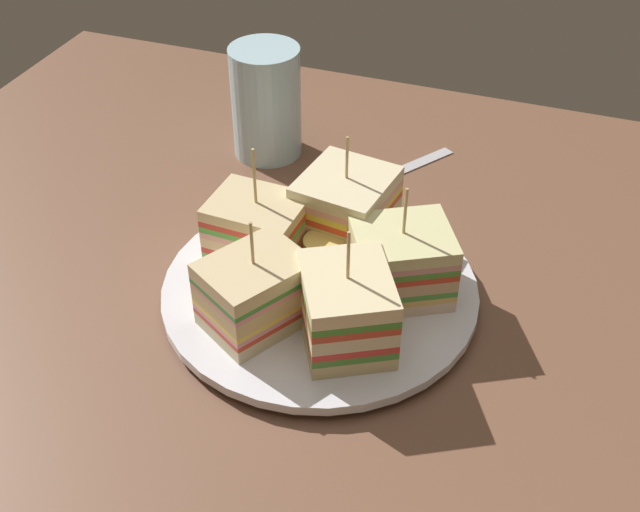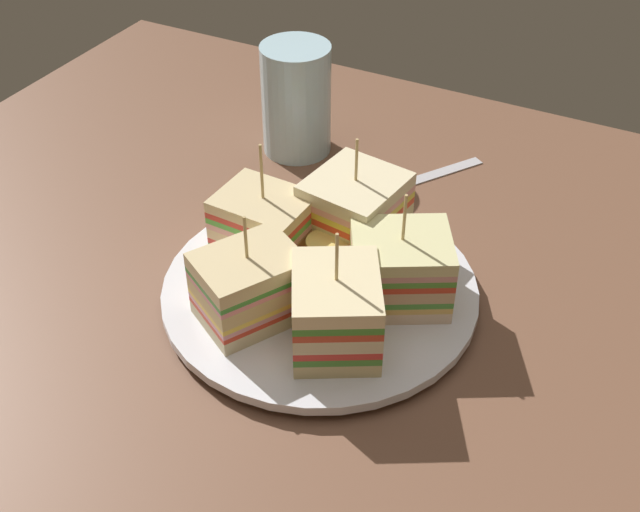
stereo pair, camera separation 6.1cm
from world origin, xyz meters
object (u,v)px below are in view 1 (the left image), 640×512
Objects in this scene: sandwich_wedge_3 at (347,211)px; chip_pile at (315,258)px; sandwich_wedge_2 at (400,262)px; drinking_glass at (267,109)px; spoon at (366,183)px; sandwich_wedge_0 at (256,293)px; sandwich_wedge_4 at (258,230)px; plate at (320,291)px; sandwich_wedge_1 at (347,309)px.

sandwich_wedge_3 is 5.09cm from chip_pile.
sandwich_wedge_2 is 0.87× the size of drinking_glass.
sandwich_wedge_3 is at bearing 42.36° from spoon.
drinking_glass reaches higher than sandwich_wedge_0.
sandwich_wedge_3 is 0.90× the size of drinking_glass.
drinking_glass is at bearing -72.52° from sandwich_wedge_2.
chip_pile is 0.61× the size of spoon.
chip_pile is at bearing -56.83° from drinking_glass.
sandwich_wedge_2 is 17.05cm from spoon.
drinking_glass is (-12.67, 13.10, 0.16)cm from sandwich_wedge_3.
sandwich_wedge_4 is at bearing -45.46° from sandwich_wedge_3.
drinking_glass is at bearing -127.57° from sandwich_wedge_3.
plate is 2.53× the size of sandwich_wedge_1.
sandwich_wedge_2 is 11.85cm from sandwich_wedge_4.
chip_pile is at bearing 121.95° from plate.
sandwich_wedge_4 is 15.91cm from spoon.
sandwich_wedge_4 is at bearing 52.24° from sandwich_wedge_0.
chip_pile is at bearing 12.88° from sandwich_wedge_0.
sandwich_wedge_0 is 0.96× the size of sandwich_wedge_2.
sandwich_wedge_2 is (8.98, 6.91, 0.01)cm from sandwich_wedge_0.
drinking_glass is at bearing 123.08° from plate.
sandwich_wedge_3 is (0.14, 6.15, 3.70)cm from plate.
sandwich_wedge_2 is 25.57cm from drinking_glass.
sandwich_wedge_2 is at bearing 60.18° from sandwich_wedge_3.
drinking_glass reaches higher than spoon.
sandwich_wedge_4 is at bearing -29.55° from sandwich_wedge_2.
sandwich_wedge_4 is at bearing 17.08° from spoon.
spoon is (-1.34, 16.50, -0.47)cm from plate.
sandwich_wedge_2 is at bearing -22.23° from sandwich_wedge_0.
sandwich_wedge_2 is 0.73× the size of spoon.
sandwich_wedge_4 is 0.79× the size of spoon.
spoon is (-0.42, 15.03, -2.46)cm from chip_pile.
spoon is (4.56, 14.77, -3.75)cm from sandwich_wedge_4.
sandwich_wedge_1 is 1.03× the size of sandwich_wedge_2.
spoon is 1.18× the size of drinking_glass.
sandwich_wedge_3 reaches higher than drinking_glass.
sandwich_wedge_1 is at bearing 26.62° from sandwich_wedge_3.
sandwich_wedge_2 is (2.18, 6.43, -0.12)cm from sandwich_wedge_1.
spoon is at bearing -92.79° from sandwich_wedge_2.
sandwich_wedge_1 is 22.32cm from spoon.
sandwich_wedge_1 reaches higher than sandwich_wedge_2.
sandwich_wedge_4 is at bearing -69.25° from drinking_glass.
sandwich_wedge_1 is at bearing -53.51° from chip_pile.
plate is 2.49× the size of sandwich_wedge_3.
sandwich_wedge_1 reaches higher than sandwich_wedge_0.
sandwich_wedge_0 is 7.26cm from chip_pile.
sandwich_wedge_2 and drinking_glass have the same top height.
sandwich_wedge_0 is at bearing -7.09° from sandwich_wedge_3.
chip_pile is at bearing -4.34° from sandwich_wedge_3.
sandwich_wedge_0 is 1.16× the size of chip_pile.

